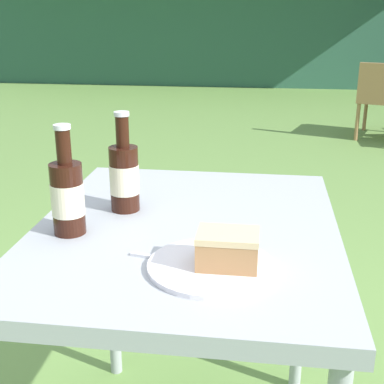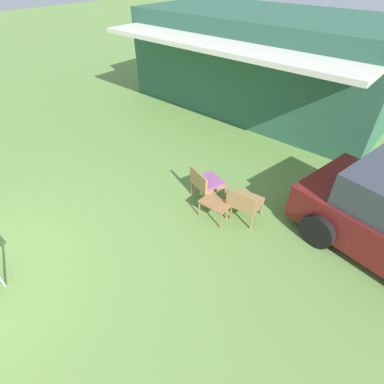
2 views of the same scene
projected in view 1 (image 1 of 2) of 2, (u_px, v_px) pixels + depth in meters
patio_table at (186, 256)px, 1.29m from camera, size 0.71×0.88×0.75m
cake_on_plate at (220, 257)px, 1.05m from camera, size 0.25×0.25×0.08m
cola_bottle_near at (124, 175)px, 1.33m from camera, size 0.07×0.07×0.25m
cola_bottle_far at (67, 195)px, 1.19m from camera, size 0.07×0.07×0.25m
fork at (172, 260)px, 1.08m from camera, size 0.18×0.05×0.01m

